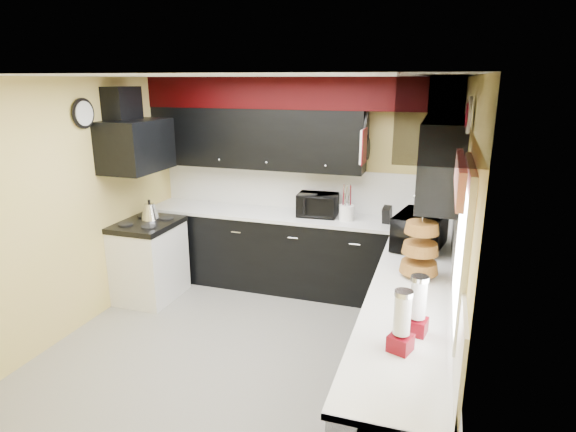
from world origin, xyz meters
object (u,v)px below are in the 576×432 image
at_px(knife_block, 387,215).
at_px(kettle, 150,211).
at_px(toaster_oven, 317,205).
at_px(microwave, 420,231).
at_px(utensil_crock, 346,213).

xyz_separation_m(knife_block, kettle, (-2.62, -0.60, -0.02)).
distance_m(knife_block, kettle, 2.69).
height_order(toaster_oven, knife_block, toaster_oven).
bearing_deg(microwave, utensil_crock, 61.99).
height_order(toaster_oven, kettle, toaster_oven).
bearing_deg(utensil_crock, microwave, -39.44).
height_order(utensil_crock, knife_block, knife_block).
distance_m(microwave, knife_block, 0.80).
relative_size(toaster_oven, kettle, 2.21).
bearing_deg(utensil_crock, kettle, -164.94).
relative_size(microwave, utensil_crock, 3.35).
bearing_deg(microwave, kettle, 99.53).
bearing_deg(toaster_oven, microwave, -35.47).
height_order(microwave, knife_block, microwave).
relative_size(microwave, kettle, 2.91).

